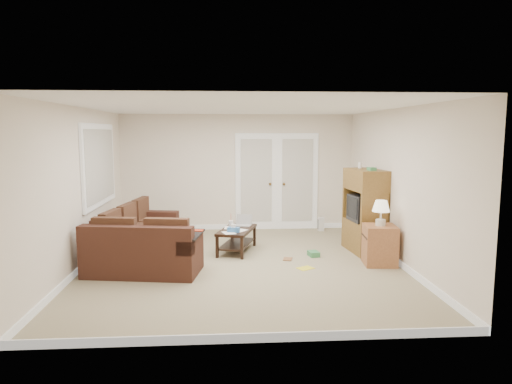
{
  "coord_description": "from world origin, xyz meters",
  "views": [
    {
      "loc": [
        -0.25,
        -7.12,
        2.12
      ],
      "look_at": [
        0.26,
        0.61,
        1.1
      ],
      "focal_mm": 32.0,
      "sensor_mm": 36.0,
      "label": 1
    }
  ],
  "objects": [
    {
      "name": "sectional_sofa",
      "position": [
        -1.65,
        0.29,
        0.31
      ],
      "size": [
        1.81,
        2.77,
        0.79
      ],
      "rotation": [
        0.0,
        0.0,
        -0.15
      ],
      "color": "#3F2118",
      "rests_on": "floor"
    },
    {
      "name": "wall_left",
      "position": [
        -2.5,
        0.0,
        1.25
      ],
      "size": [
        0.02,
        5.5,
        2.5
      ],
      "primitive_type": "cube",
      "color": "white",
      "rests_on": "floor"
    },
    {
      "name": "wall_front",
      "position": [
        0.0,
        -2.75,
        1.25
      ],
      "size": [
        5.0,
        0.02,
        2.5
      ],
      "primitive_type": "cube",
      "color": "white",
      "rests_on": "floor"
    },
    {
      "name": "side_cabinet",
      "position": [
        2.2,
        -0.12,
        0.38
      ],
      "size": [
        0.54,
        0.54,
        1.04
      ],
      "rotation": [
        0.0,
        0.0,
        -0.1
      ],
      "color": "#A2643B",
      "rests_on": "floor"
    },
    {
      "name": "coffee_table",
      "position": [
        -0.07,
        0.84,
        0.23
      ],
      "size": [
        0.78,
        1.12,
        0.69
      ],
      "rotation": [
        0.0,
        0.0,
        -0.29
      ],
      "color": "black",
      "rests_on": "floor"
    },
    {
      "name": "floor_book",
      "position": [
        0.7,
        0.28,
        0.01
      ],
      "size": [
        0.19,
        0.23,
        0.01
      ],
      "primitive_type": "imported",
      "rotation": [
        0.0,
        0.0,
        -0.27
      ],
      "color": "brown",
      "rests_on": "floor"
    },
    {
      "name": "baseboards",
      "position": [
        0.0,
        0.0,
        0.05
      ],
      "size": [
        5.0,
        5.5,
        0.1
      ],
      "primitive_type": null,
      "color": "white",
      "rests_on": "floor"
    },
    {
      "name": "ceiling",
      "position": [
        0.0,
        0.0,
        2.5
      ],
      "size": [
        5.0,
        5.5,
        0.02
      ],
      "primitive_type": "cube",
      "color": "white",
      "rests_on": "wall_back"
    },
    {
      "name": "wall_right",
      "position": [
        2.5,
        0.0,
        1.25
      ],
      "size": [
        0.02,
        5.5,
        2.5
      ],
      "primitive_type": "cube",
      "color": "white",
      "rests_on": "floor"
    },
    {
      "name": "window_left",
      "position": [
        -2.46,
        1.0,
        1.55
      ],
      "size": [
        0.05,
        1.92,
        1.42
      ],
      "color": "white",
      "rests_on": "wall_left"
    },
    {
      "name": "french_doors",
      "position": [
        0.85,
        2.71,
        1.04
      ],
      "size": [
        1.8,
        0.05,
        2.13
      ],
      "color": "white",
      "rests_on": "floor"
    },
    {
      "name": "wall_back",
      "position": [
        0.0,
        2.75,
        1.25
      ],
      "size": [
        5.0,
        0.02,
        2.5
      ],
      "primitive_type": "cube",
      "color": "white",
      "rests_on": "floor"
    },
    {
      "name": "tv_armoire",
      "position": [
        2.2,
        0.71,
        0.74
      ],
      "size": [
        0.6,
        0.97,
        1.58
      ],
      "rotation": [
        0.0,
        0.0,
        0.1
      ],
      "color": "brown",
      "rests_on": "floor"
    },
    {
      "name": "floor_magazine",
      "position": [
        0.98,
        -0.26,
        0.0
      ],
      "size": [
        0.31,
        0.29,
        0.01
      ],
      "primitive_type": "cube",
      "rotation": [
        0.0,
        0.0,
        0.51
      ],
      "color": "yellow",
      "rests_on": "floor"
    },
    {
      "name": "floor_greenbox",
      "position": [
        1.24,
        0.43,
        0.04
      ],
      "size": [
        0.2,
        0.24,
        0.09
      ],
      "primitive_type": "cube",
      "rotation": [
        0.0,
        0.0,
        0.18
      ],
      "color": "#3C844E",
      "rests_on": "floor"
    },
    {
      "name": "space_heater",
      "position": [
        1.78,
        2.44,
        0.15
      ],
      "size": [
        0.13,
        0.11,
        0.29
      ],
      "primitive_type": "cube",
      "rotation": [
        0.0,
        0.0,
        0.13
      ],
      "color": "white",
      "rests_on": "floor"
    },
    {
      "name": "floor",
      "position": [
        0.0,
        0.0,
        0.0
      ],
      "size": [
        5.5,
        5.5,
        0.0
      ],
      "primitive_type": "plane",
      "color": "tan",
      "rests_on": "ground"
    }
  ]
}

